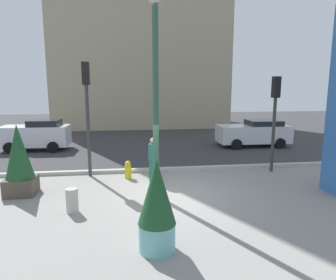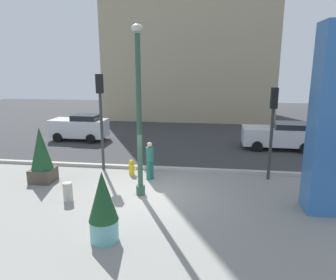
{
  "view_description": "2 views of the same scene",
  "coord_description": "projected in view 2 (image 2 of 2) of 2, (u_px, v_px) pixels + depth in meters",
  "views": [
    {
      "loc": [
        -1.37,
        -10.0,
        3.74
      ],
      "look_at": [
        0.16,
        1.32,
        1.74
      ],
      "focal_mm": 32.55,
      "sensor_mm": 36.0,
      "label": 1
    },
    {
      "loc": [
        2.27,
        -11.58,
        5.08
      ],
      "look_at": [
        0.5,
        1.32,
        1.98
      ],
      "focal_mm": 33.38,
      "sensor_mm": 36.0,
      "label": 2
    }
  ],
  "objects": [
    {
      "name": "plaza_pavement",
      "position": [
        141.0,
        218.0,
        10.71
      ],
      "size": [
        18.0,
        10.0,
        0.02
      ],
      "primitive_type": "cube",
      "color": "gray",
      "rests_on": "ground_plane"
    },
    {
      "name": "ground_plane",
      "position": [
        166.0,
        164.0,
        16.49
      ],
      "size": [
        60.0,
        60.0,
        0.0
      ],
      "primitive_type": "plane",
      "color": "#38383A"
    },
    {
      "name": "car_curb_east",
      "position": [
        280.0,
        135.0,
        19.48
      ],
      "size": [
        4.49,
        2.19,
        1.66
      ],
      "color": "silver",
      "rests_on": "ground_plane"
    },
    {
      "name": "car_passing_lane",
      "position": [
        80.0,
        127.0,
        21.75
      ],
      "size": [
        3.9,
        2.01,
        1.81
      ],
      "color": "silver",
      "rests_on": "ground_plane"
    },
    {
      "name": "traffic_light_far_side",
      "position": [
        273.0,
        119.0,
        13.69
      ],
      "size": [
        0.28,
        0.42,
        4.17
      ],
      "color": "#333833",
      "rests_on": "ground_plane"
    },
    {
      "name": "pedestrian_on_sidewalk",
      "position": [
        150.0,
        159.0,
        14.1
      ],
      "size": [
        0.5,
        0.5,
        1.77
      ],
      "color": "#236656",
      "rests_on": "ground_plane"
    },
    {
      "name": "art_pillar_blue",
      "position": [
        330.0,
        122.0,
        10.54
      ],
      "size": [
        1.16,
        1.16,
        6.49
      ],
      "primitive_type": "cube",
      "color": "#3870BC",
      "rests_on": "ground_plane"
    },
    {
      "name": "curb_strip",
      "position": [
        163.0,
        168.0,
        15.63
      ],
      "size": [
        18.0,
        0.24,
        0.16
      ],
      "primitive_type": "cube",
      "color": "#B7B2A8",
      "rests_on": "ground_plane"
    },
    {
      "name": "fire_hydrant",
      "position": [
        132.0,
        167.0,
        14.86
      ],
      "size": [
        0.36,
        0.26,
        0.75
      ],
      "color": "gold",
      "rests_on": "ground_plane"
    },
    {
      "name": "traffic_light_corner",
      "position": [
        101.0,
        107.0,
        14.97
      ],
      "size": [
        0.28,
        0.42,
        4.71
      ],
      "color": "#333833",
      "rests_on": "ground_plane"
    },
    {
      "name": "potted_plant_mid_plaza",
      "position": [
        103.0,
        206.0,
        9.08
      ],
      "size": [
        0.88,
        0.88,
        2.17
      ],
      "color": "#6BB2B2",
      "rests_on": "ground_plane"
    },
    {
      "name": "concrete_bollard",
      "position": [
        68.0,
        192.0,
        11.95
      ],
      "size": [
        0.36,
        0.36,
        0.75
      ],
      "primitive_type": "cylinder",
      "color": "#B2ADA3",
      "rests_on": "ground_plane"
    },
    {
      "name": "potted_plant_by_pillar",
      "position": [
        41.0,
        155.0,
        13.79
      ],
      "size": [
        0.98,
        0.98,
        2.5
      ],
      "color": "#4C4238",
      "rests_on": "ground_plane"
    },
    {
      "name": "lamp_post",
      "position": [
        139.0,
        117.0,
        11.9
      ],
      "size": [
        0.44,
        0.44,
        6.55
      ],
      "color": "#335642",
      "rests_on": "ground_plane"
    }
  ]
}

